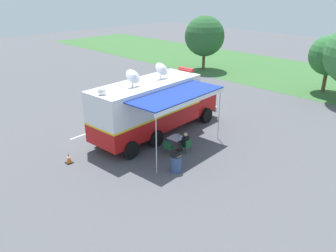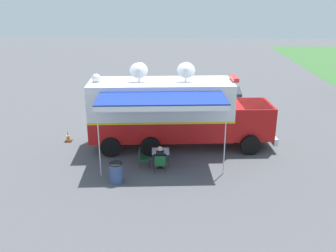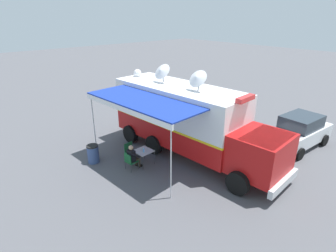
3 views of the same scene
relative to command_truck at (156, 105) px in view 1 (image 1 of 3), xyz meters
The scene contains 14 objects.
ground_plane 2.09m from the command_truck, 88.58° to the right, with size 100.00×100.00×0.00m, color #515156.
grass_verge 20.77m from the command_truck, 89.95° to the left, with size 80.00×14.00×0.01m, color #386633.
lot_stripe 4.23m from the command_truck, 149.20° to the right, with size 0.12×4.80×0.01m, color silver.
command_truck is the anchor object (origin of this frame).
folding_table 2.78m from the command_truck, 15.19° to the right, with size 0.85×0.85×0.73m.
water_bottle 2.75m from the command_truck, 11.90° to the right, with size 0.07×0.07×0.22m.
folding_chair_at_table 3.55m from the command_truck, 11.14° to the right, with size 0.51×0.51×0.87m.
folding_chair_beside_table 3.33m from the command_truck, 29.91° to the right, with size 0.51×0.51×0.87m.
seated_responder 3.33m from the command_truck, 12.06° to the right, with size 0.68×0.58×1.25m.
trash_bin 5.03m from the command_truck, 30.68° to the right, with size 0.57×0.57×0.91m.
traffic_cone 6.11m from the command_truck, 94.20° to the right, with size 0.36×0.36×0.58m.
car_behind_truck 6.25m from the command_truck, 147.17° to the left, with size 4.31×2.23×1.76m.
tree_far_left 18.34m from the command_truck, 120.63° to the left, with size 4.27×4.27×5.77m.
tree_left_of_centre 17.10m from the command_truck, 77.88° to the left, with size 3.36×3.36×4.89m.
Camera 1 is at (14.51, -12.50, 8.72)m, focal length 36.31 mm.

